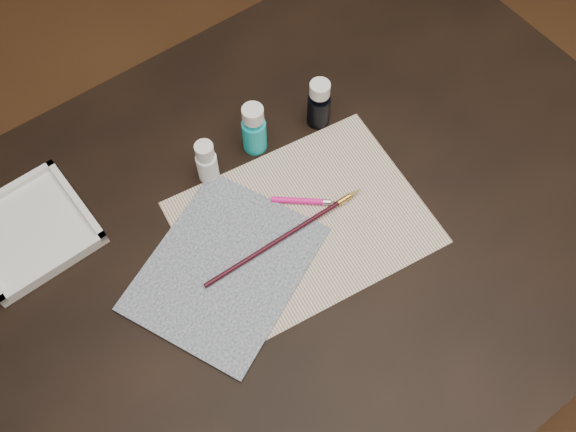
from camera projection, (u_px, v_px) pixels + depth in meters
ground at (288, 365)px, 1.69m from camera, size 3.50×3.50×0.02m
table at (288, 313)px, 1.36m from camera, size 1.30×0.90×0.75m
paper at (303, 222)px, 1.03m from camera, size 0.42×0.34×0.00m
canvas at (225, 268)px, 0.99m from camera, size 0.35×0.32×0.00m
paint_bottle_white at (207, 161)px, 1.04m from camera, size 0.04×0.04×0.09m
paint_bottle_cyan at (254, 128)px, 1.06m from camera, size 0.05×0.05×0.10m
paint_bottle_navy at (319, 103)px, 1.09m from camera, size 0.05×0.05×0.10m
paintbrush at (287, 235)px, 1.01m from camera, size 0.30×0.02×0.01m
craft_knife at (310, 201)px, 1.05m from camera, size 0.10×0.09×0.01m
palette_tray at (29, 230)px, 1.02m from camera, size 0.19×0.19×0.02m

